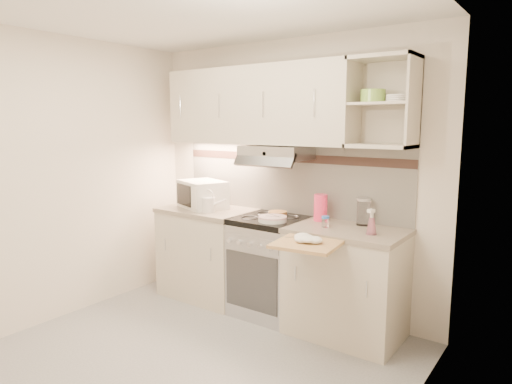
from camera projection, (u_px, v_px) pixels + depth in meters
ground at (186, 362)px, 3.35m from camera, size 3.00×3.00×0.00m
room_shell at (216, 139)px, 3.40m from camera, size 3.04×2.84×2.52m
base_cabinet_left at (208, 254)px, 4.60m from camera, size 0.90×0.60×0.86m
worktop_left at (208, 210)px, 4.54m from camera, size 0.92×0.62×0.04m
base_cabinet_right at (346, 285)px, 3.74m from camera, size 0.90×0.60×0.86m
worktop_right at (347, 231)px, 3.67m from camera, size 0.92×0.62×0.04m
electric_range at (270, 266)px, 4.17m from camera, size 0.60×0.60×0.90m
microwave at (202, 194)px, 4.57m from camera, size 0.58×0.50×0.27m
watering_can at (209, 204)px, 4.34m from camera, size 0.25×0.15×0.22m
plate_stack at (273, 219)px, 3.93m from camera, size 0.25×0.25×0.05m
bread_loaf at (278, 214)px, 4.17m from camera, size 0.17×0.17×0.04m
pink_pitcher at (321, 208)px, 3.95m from camera, size 0.12×0.12×0.23m
glass_jar at (364, 212)px, 3.78m from camera, size 0.12×0.12×0.23m
spice_jar at (325, 221)px, 3.72m from camera, size 0.06×0.06×0.09m
spray_bottle at (372, 224)px, 3.47m from camera, size 0.08×0.08×0.21m
cutting_board at (307, 244)px, 3.30m from camera, size 0.50×0.46×0.02m
dish_towel at (310, 239)px, 3.27m from camera, size 0.27×0.24×0.07m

